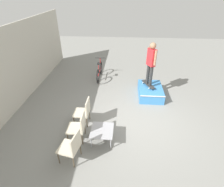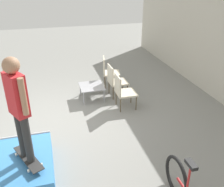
{
  "view_description": "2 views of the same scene",
  "coord_description": "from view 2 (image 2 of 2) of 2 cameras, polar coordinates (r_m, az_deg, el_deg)",
  "views": [
    {
      "loc": [
        -4.89,
        0.61,
        4.13
      ],
      "look_at": [
        0.21,
        0.99,
        0.98
      ],
      "focal_mm": 28.0,
      "sensor_mm": 36.0,
      "label": 1
    },
    {
      "loc": [
        5.5,
        0.04,
        3.38
      ],
      "look_at": [
        0.65,
        1.37,
        0.92
      ],
      "focal_mm": 40.0,
      "sensor_mm": 36.0,
      "label": 2
    }
  ],
  "objects": [
    {
      "name": "patio_chair_center",
      "position": [
        7.34,
        0.69,
        3.21
      ],
      "size": [
        0.53,
        0.53,
        0.96
      ],
      "rotation": [
        0.0,
        0.0,
        3.17
      ],
      "color": "brown",
      "rests_on": "ground_plane"
    },
    {
      "name": "ground_plane",
      "position": [
        6.46,
        -13.41,
        -6.33
      ],
      "size": [
        24.0,
        24.0,
        0.0
      ],
      "primitive_type": "plane",
      "color": "gray"
    },
    {
      "name": "skateboard_on_ramp",
      "position": [
        4.67,
        -18.58,
        -13.79
      ],
      "size": [
        0.86,
        0.54,
        0.07
      ],
      "rotation": [
        0.0,
        0.0,
        0.43
      ],
      "color": "#2D2D2D",
      "rests_on": "skate_ramp_box"
    },
    {
      "name": "person_skater",
      "position": [
        4.09,
        -20.71,
        -1.98
      ],
      "size": [
        0.51,
        0.36,
        1.8
      ],
      "rotation": [
        0.0,
        0.0,
        0.5
      ],
      "color": "#2D2D2D",
      "rests_on": "skateboard_on_ramp"
    },
    {
      "name": "coffee_table",
      "position": [
        7.27,
        -4.66,
        1.42
      ],
      "size": [
        0.74,
        0.68,
        0.41
      ],
      "color": "#9E9EA3",
      "rests_on": "ground_plane"
    },
    {
      "name": "patio_chair_left",
      "position": [
        8.05,
        -0.83,
        5.3
      ],
      "size": [
        0.61,
        0.61,
        0.96
      ],
      "rotation": [
        0.0,
        0.0,
        2.94
      ],
      "color": "brown",
      "rests_on": "ground_plane"
    },
    {
      "name": "patio_chair_right",
      "position": [
        6.68,
        2.47,
        0.77
      ],
      "size": [
        0.53,
        0.53,
        0.96
      ],
      "rotation": [
        0.0,
        0.0,
        3.13
      ],
      "color": "brown",
      "rests_on": "ground_plane"
    },
    {
      "name": "skate_ramp_box",
      "position": [
        4.95,
        -19.3,
        -15.65
      ],
      "size": [
        1.46,
        1.0,
        0.44
      ],
      "color": "#3D84C6",
      "rests_on": "ground_plane"
    }
  ]
}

